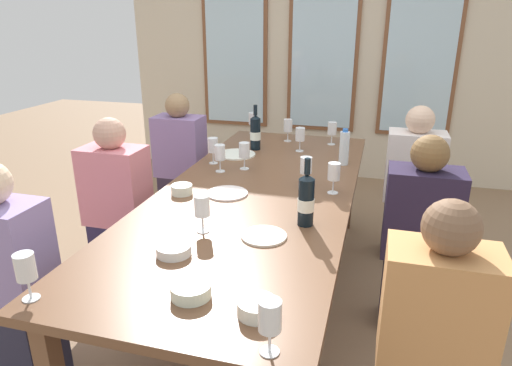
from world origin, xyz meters
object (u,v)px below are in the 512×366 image
(white_plate_1, at_px, (264,236))
(wine_glass_9, at_px, (270,317))
(seated_person_0, at_px, (10,287))
(seated_person_4, at_px, (181,166))
(wine_glass_11, at_px, (334,173))
(wine_glass_3, at_px, (253,119))
(seated_person_5, at_px, (412,189))
(wine_glass_0, at_px, (300,135))
(seated_person_1, at_px, (431,350))
(wine_bottle_0, at_px, (306,200))
(tasting_bowl_0, at_px, (191,290))
(wine_glass_7, at_px, (332,130))
(seated_person_2, at_px, (118,210))
(tasting_bowl_3, at_px, (174,250))
(wine_glass_2, at_px, (213,146))
(tasting_bowl_2, at_px, (257,308))
(wine_glass_5, at_px, (220,153))
(white_plate_0, at_px, (227,193))
(wine_glass_10, at_px, (202,208))
(white_plate_2, at_px, (236,154))
(tasting_bowl_1, at_px, (182,189))
(wine_glass_6, at_px, (288,127))
(seated_person_3, at_px, (418,241))
(dining_table, at_px, (257,200))
(wine_bottle_1, at_px, (255,132))
(water_bottle, at_px, (344,148))
(wine_glass_8, at_px, (26,269))
(wine_glass_4, at_px, (244,151))

(white_plate_1, distance_m, wine_glass_9, 0.75)
(seated_person_0, relative_size, seated_person_4, 1.00)
(wine_glass_11, bearing_deg, wine_glass_9, -91.29)
(wine_glass_3, height_order, wine_glass_9, same)
(seated_person_5, bearing_deg, wine_glass_0, -179.26)
(seated_person_1, bearing_deg, wine_bottle_0, 139.20)
(seated_person_0, xyz_separation_m, seated_person_1, (1.78, 0.07, 0.00))
(tasting_bowl_0, relative_size, wine_glass_7, 0.82)
(white_plate_1, distance_m, seated_person_1, 0.80)
(wine_glass_7, bearing_deg, wine_glass_0, -128.70)
(seated_person_2, bearing_deg, wine_glass_3, 69.04)
(tasting_bowl_3, relative_size, seated_person_0, 0.13)
(seated_person_0, bearing_deg, wine_glass_2, 70.23)
(tasting_bowl_2, height_order, wine_glass_2, wine_glass_2)
(tasting_bowl_3, distance_m, wine_glass_0, 1.67)
(tasting_bowl_0, bearing_deg, seated_person_0, 171.53)
(wine_glass_3, bearing_deg, wine_glass_5, -85.62)
(wine_glass_11, bearing_deg, seated_person_2, -175.55)
(white_plate_0, bearing_deg, wine_glass_5, 115.30)
(wine_bottle_0, distance_m, tasting_bowl_3, 0.64)
(tasting_bowl_3, xyz_separation_m, wine_glass_0, (0.22, 1.65, 0.10))
(wine_glass_10, height_order, seated_person_5, seated_person_5)
(white_plate_2, height_order, wine_glass_2, wine_glass_2)
(white_plate_0, xyz_separation_m, tasting_bowl_1, (-0.24, -0.06, 0.02))
(wine_glass_0, distance_m, wine_glass_10, 1.43)
(white_plate_0, relative_size, wine_glass_6, 1.31)
(wine_glass_5, bearing_deg, seated_person_1, -42.60)
(wine_bottle_0, height_order, tasting_bowl_3, wine_bottle_0)
(white_plate_2, distance_m, wine_glass_10, 1.23)
(seated_person_2, relative_size, seated_person_3, 1.00)
(dining_table, xyz_separation_m, seated_person_3, (0.89, 0.03, -0.15))
(wine_bottle_1, xyz_separation_m, seated_person_2, (-0.65, -0.84, -0.34))
(seated_person_5, bearing_deg, wine_glass_11, -120.95)
(white_plate_0, distance_m, water_bottle, 0.92)
(wine_glass_6, distance_m, seated_person_0, 2.21)
(seated_person_5, bearing_deg, wine_glass_10, -124.58)
(wine_glass_8, height_order, seated_person_2, seated_person_2)
(tasting_bowl_1, distance_m, wine_glass_0, 1.12)
(seated_person_2, bearing_deg, seated_person_1, -24.68)
(wine_glass_4, bearing_deg, wine_bottle_0, -54.26)
(wine_glass_0, relative_size, wine_glass_11, 1.00)
(wine_glass_9, height_order, wine_glass_10, same)
(tasting_bowl_1, distance_m, water_bottle, 1.13)
(white_plate_0, xyz_separation_m, wine_glass_9, (0.53, -1.16, 0.12))
(wine_glass_8, bearing_deg, wine_glass_6, 79.84)
(wine_glass_6, relative_size, seated_person_0, 0.16)
(white_plate_2, bearing_deg, seated_person_4, 154.18)
(water_bottle, xyz_separation_m, wine_glass_9, (-0.04, -1.88, 0.01))
(wine_bottle_1, xyz_separation_m, seated_person_1, (1.13, -1.66, -0.34))
(white_plate_0, height_order, tasting_bowl_1, tasting_bowl_1)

